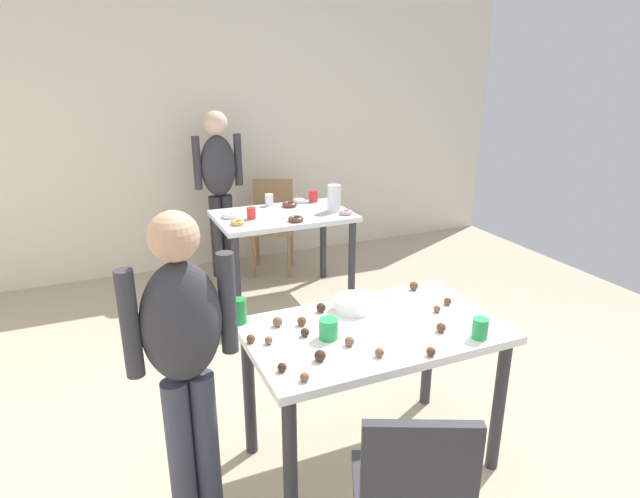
{
  "coord_description": "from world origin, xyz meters",
  "views": [
    {
      "loc": [
        -1.09,
        -1.97,
        1.92
      ],
      "look_at": [
        0.07,
        0.72,
        0.9
      ],
      "focal_mm": 30.0,
      "sensor_mm": 36.0,
      "label": 1
    }
  ],
  "objects_px": {
    "chair_far_table": "(273,220)",
    "soda_can": "(240,311)",
    "chair_near_table": "(412,494)",
    "dining_table_near": "(373,348)",
    "mixing_bowl": "(354,304)",
    "dining_table_far": "(283,227)",
    "pitcher_far": "(334,198)",
    "person_girl_near": "(184,351)",
    "person_adult_far": "(219,180)"
  },
  "relations": [
    {
      "from": "person_girl_near",
      "to": "pitcher_far",
      "type": "bearing_deg",
      "value": 51.7
    },
    {
      "from": "pitcher_far",
      "to": "chair_far_table",
      "type": "bearing_deg",
      "value": 109.29
    },
    {
      "from": "soda_can",
      "to": "pitcher_far",
      "type": "distance_m",
      "value": 2.1
    },
    {
      "from": "chair_near_table",
      "to": "chair_far_table",
      "type": "height_order",
      "value": "same"
    },
    {
      "from": "soda_can",
      "to": "chair_far_table",
      "type": "bearing_deg",
      "value": 68.17
    },
    {
      "from": "chair_far_table",
      "to": "mixing_bowl",
      "type": "bearing_deg",
      "value": -99.55
    },
    {
      "from": "chair_far_table",
      "to": "pitcher_far",
      "type": "relative_size",
      "value": 3.93
    },
    {
      "from": "dining_table_far",
      "to": "pitcher_far",
      "type": "xyz_separation_m",
      "value": [
        0.42,
        -0.09,
        0.22
      ]
    },
    {
      "from": "chair_far_table",
      "to": "mixing_bowl",
      "type": "height_order",
      "value": "chair_far_table"
    },
    {
      "from": "mixing_bowl",
      "to": "dining_table_near",
      "type": "bearing_deg",
      "value": -89.5
    },
    {
      "from": "dining_table_far",
      "to": "person_girl_near",
      "type": "relative_size",
      "value": 0.78
    },
    {
      "from": "chair_far_table",
      "to": "pitcher_far",
      "type": "bearing_deg",
      "value": -70.71
    },
    {
      "from": "person_girl_near",
      "to": "mixing_bowl",
      "type": "xyz_separation_m",
      "value": [
        0.87,
        0.24,
        -0.06
      ]
    },
    {
      "from": "dining_table_far",
      "to": "soda_can",
      "type": "xyz_separation_m",
      "value": [
        -0.85,
        -1.77,
        0.17
      ]
    },
    {
      "from": "pitcher_far",
      "to": "person_girl_near",
      "type": "bearing_deg",
      "value": -128.3
    },
    {
      "from": "pitcher_far",
      "to": "soda_can",
      "type": "bearing_deg",
      "value": -127.15
    },
    {
      "from": "dining_table_near",
      "to": "mixing_bowl",
      "type": "relative_size",
      "value": 5.77
    },
    {
      "from": "dining_table_far",
      "to": "chair_near_table",
      "type": "xyz_separation_m",
      "value": [
        -0.53,
        -2.79,
        -0.14
      ]
    },
    {
      "from": "dining_table_far",
      "to": "pitcher_far",
      "type": "bearing_deg",
      "value": -12.06
    },
    {
      "from": "dining_table_far",
      "to": "pitcher_far",
      "type": "distance_m",
      "value": 0.48
    },
    {
      "from": "person_adult_far",
      "to": "pitcher_far",
      "type": "height_order",
      "value": "person_adult_far"
    },
    {
      "from": "chair_far_table",
      "to": "dining_table_near",
      "type": "bearing_deg",
      "value": -98.8
    },
    {
      "from": "chair_near_table",
      "to": "soda_can",
      "type": "xyz_separation_m",
      "value": [
        -0.32,
        1.02,
        0.31
      ]
    },
    {
      "from": "dining_table_near",
      "to": "pitcher_far",
      "type": "bearing_deg",
      "value": 70.27
    },
    {
      "from": "dining_table_far",
      "to": "pitcher_far",
      "type": "height_order",
      "value": "pitcher_far"
    },
    {
      "from": "dining_table_near",
      "to": "chair_far_table",
      "type": "xyz_separation_m",
      "value": [
        0.43,
        2.77,
        -0.15
      ]
    },
    {
      "from": "mixing_bowl",
      "to": "soda_can",
      "type": "bearing_deg",
      "value": 170.81
    },
    {
      "from": "dining_table_far",
      "to": "mixing_bowl",
      "type": "bearing_deg",
      "value": -98.88
    },
    {
      "from": "chair_far_table",
      "to": "soda_can",
      "type": "relative_size",
      "value": 7.13
    },
    {
      "from": "mixing_bowl",
      "to": "person_adult_far",
      "type": "bearing_deg",
      "value": 91.41
    },
    {
      "from": "chair_near_table",
      "to": "pitcher_far",
      "type": "bearing_deg",
      "value": 70.65
    },
    {
      "from": "dining_table_near",
      "to": "pitcher_far",
      "type": "xyz_separation_m",
      "value": [
        0.71,
        1.98,
        0.22
      ]
    },
    {
      "from": "chair_near_table",
      "to": "person_girl_near",
      "type": "distance_m",
      "value": 1.0
    },
    {
      "from": "person_girl_near",
      "to": "dining_table_near",
      "type": "bearing_deg",
      "value": 2.07
    },
    {
      "from": "soda_can",
      "to": "chair_near_table",
      "type": "bearing_deg",
      "value": -72.58
    },
    {
      "from": "person_adult_far",
      "to": "dining_table_far",
      "type": "bearing_deg",
      "value": -63.85
    },
    {
      "from": "soda_can",
      "to": "dining_table_near",
      "type": "bearing_deg",
      "value": -28.04
    },
    {
      "from": "dining_table_near",
      "to": "person_girl_near",
      "type": "distance_m",
      "value": 0.9
    },
    {
      "from": "dining_table_far",
      "to": "chair_near_table",
      "type": "relative_size",
      "value": 1.27
    },
    {
      "from": "person_girl_near",
      "to": "person_adult_far",
      "type": "relative_size",
      "value": 0.92
    },
    {
      "from": "chair_far_table",
      "to": "dining_table_far",
      "type": "bearing_deg",
      "value": -101.27
    },
    {
      "from": "person_girl_near",
      "to": "soda_can",
      "type": "distance_m",
      "value": 0.46
    },
    {
      "from": "chair_far_table",
      "to": "soda_can",
      "type": "xyz_separation_m",
      "value": [
        -0.99,
        -2.47,
        0.31
      ]
    },
    {
      "from": "pitcher_far",
      "to": "person_adult_far",
      "type": "bearing_deg",
      "value": 133.69
    },
    {
      "from": "person_girl_near",
      "to": "chair_near_table",
      "type": "bearing_deg",
      "value": -47.48
    },
    {
      "from": "person_adult_far",
      "to": "soda_can",
      "type": "distance_m",
      "value": 2.54
    },
    {
      "from": "mixing_bowl",
      "to": "soda_can",
      "type": "height_order",
      "value": "soda_can"
    },
    {
      "from": "dining_table_near",
      "to": "person_girl_near",
      "type": "height_order",
      "value": "person_girl_near"
    },
    {
      "from": "dining_table_near",
      "to": "soda_can",
      "type": "height_order",
      "value": "soda_can"
    },
    {
      "from": "chair_near_table",
      "to": "chair_far_table",
      "type": "relative_size",
      "value": 1.0
    }
  ]
}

